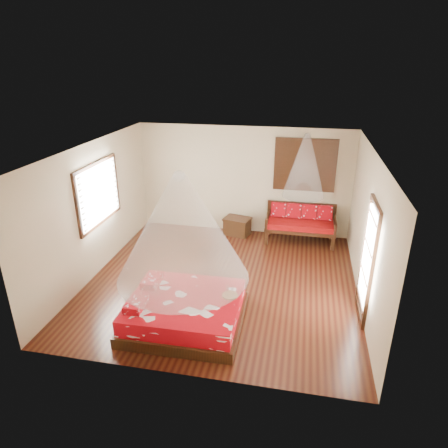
# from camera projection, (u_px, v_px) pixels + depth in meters

# --- Properties ---
(room) EXTENTS (5.54, 5.54, 2.84)m
(room) POSITION_uv_depth(u_px,v_px,m) (222.00, 220.00, 7.88)
(room) COLOR black
(room) RESTS_ON ground
(bed) EXTENTS (2.02, 1.83, 0.63)m
(bed) POSITION_uv_depth(u_px,v_px,m) (184.00, 311.00, 7.00)
(bed) COLOR black
(bed) RESTS_ON floor
(daybed) EXTENTS (1.74, 0.77, 0.94)m
(daybed) POSITION_uv_depth(u_px,v_px,m) (301.00, 222.00, 10.09)
(daybed) COLOR black
(daybed) RESTS_ON floor
(storage_chest) EXTENTS (0.77, 0.64, 0.46)m
(storage_chest) POSITION_uv_depth(u_px,v_px,m) (237.00, 226.00, 10.56)
(storage_chest) COLOR black
(storage_chest) RESTS_ON floor
(shutter_panel) EXTENTS (1.52, 0.06, 1.32)m
(shutter_panel) POSITION_uv_depth(u_px,v_px,m) (305.00, 165.00, 9.86)
(shutter_panel) COLOR black
(shutter_panel) RESTS_ON wall_back
(window_left) EXTENTS (0.10, 1.74, 1.34)m
(window_left) POSITION_uv_depth(u_px,v_px,m) (99.00, 193.00, 8.44)
(window_left) COLOR black
(window_left) RESTS_ON wall_left
(glazed_door) EXTENTS (0.08, 1.02, 2.16)m
(glazed_door) POSITION_uv_depth(u_px,v_px,m) (367.00, 261.00, 6.96)
(glazed_door) COLOR black
(glazed_door) RESTS_ON floor
(wine_tray) EXTENTS (0.28, 0.28, 0.22)m
(wine_tray) POSITION_uv_depth(u_px,v_px,m) (230.00, 293.00, 6.96)
(wine_tray) COLOR brown
(wine_tray) RESTS_ON bed
(mosquito_net_main) EXTENTS (2.20, 2.20, 1.80)m
(mosquito_net_main) POSITION_uv_depth(u_px,v_px,m) (181.00, 227.00, 6.38)
(mosquito_net_main) COLOR white
(mosquito_net_main) RESTS_ON ceiling
(mosquito_net_daybed) EXTENTS (1.01, 1.01, 1.50)m
(mosquito_net_daybed) POSITION_uv_depth(u_px,v_px,m) (305.00, 166.00, 9.40)
(mosquito_net_daybed) COLOR white
(mosquito_net_daybed) RESTS_ON ceiling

